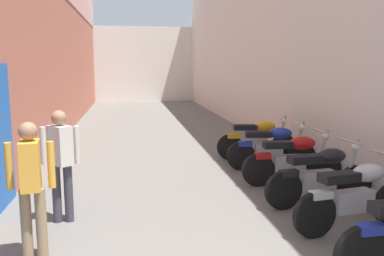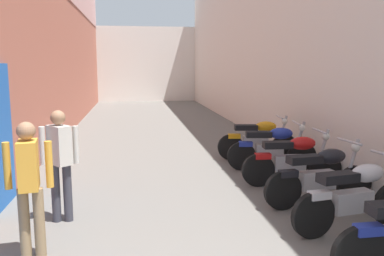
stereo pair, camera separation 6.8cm
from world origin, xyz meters
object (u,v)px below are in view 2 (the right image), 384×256
(pedestrian_further_down, at_px, (60,157))
(motorcycle_third, at_px, (355,195))
(motorcycle_fifth, at_px, (293,159))
(motorcycle_sixth, at_px, (272,147))
(motorcycle_fourth, at_px, (321,175))
(motorcycle_seventh, at_px, (258,139))
(pedestrian_mid_alley, at_px, (29,180))

(pedestrian_further_down, bearing_deg, motorcycle_third, -13.74)
(motorcycle_fifth, height_order, pedestrian_further_down, pedestrian_further_down)
(motorcycle_third, xyz_separation_m, motorcycle_fifth, (0.00, 2.09, 0.00))
(motorcycle_third, xyz_separation_m, motorcycle_sixth, (0.00, 3.17, 0.00))
(motorcycle_fourth, distance_m, motorcycle_fifth, 1.10)
(motorcycle_third, bearing_deg, motorcycle_fourth, 90.00)
(motorcycle_fifth, bearing_deg, motorcycle_third, -90.00)
(motorcycle_fourth, xyz_separation_m, motorcycle_seventh, (-0.00, 3.14, 0.00))
(motorcycle_fifth, bearing_deg, pedestrian_further_down, -163.39)
(motorcycle_fourth, height_order, pedestrian_mid_alley, pedestrian_mid_alley)
(motorcycle_sixth, xyz_separation_m, pedestrian_mid_alley, (-3.99, -3.34, 0.42))
(motorcycle_third, distance_m, motorcycle_seventh, 4.13)
(motorcycle_fifth, distance_m, motorcycle_sixth, 1.08)
(motorcycle_third, height_order, motorcycle_fourth, same)
(motorcycle_fourth, relative_size, pedestrian_mid_alley, 1.18)
(motorcycle_fourth, relative_size, motorcycle_seventh, 1.00)
(motorcycle_third, relative_size, motorcycle_seventh, 0.99)
(motorcycle_sixth, relative_size, pedestrian_further_down, 1.17)
(motorcycle_seventh, distance_m, pedestrian_further_down, 5.02)
(motorcycle_third, bearing_deg, motorcycle_sixth, 90.00)
(motorcycle_fifth, relative_size, motorcycle_seventh, 1.00)
(pedestrian_mid_alley, bearing_deg, motorcycle_fourth, 16.19)
(motorcycle_third, distance_m, motorcycle_fourth, 0.99)
(motorcycle_fifth, height_order, pedestrian_mid_alley, pedestrian_mid_alley)
(motorcycle_third, height_order, pedestrian_mid_alley, pedestrian_mid_alley)
(motorcycle_fourth, relative_size, motorcycle_fifth, 1.00)
(motorcycle_fourth, distance_m, pedestrian_further_down, 3.87)
(pedestrian_mid_alley, distance_m, pedestrian_further_down, 1.12)
(motorcycle_fifth, height_order, motorcycle_seventh, same)
(pedestrian_mid_alley, relative_size, pedestrian_further_down, 1.00)
(motorcycle_third, bearing_deg, pedestrian_mid_alley, -177.62)
(motorcycle_third, distance_m, pedestrian_mid_alley, 4.02)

